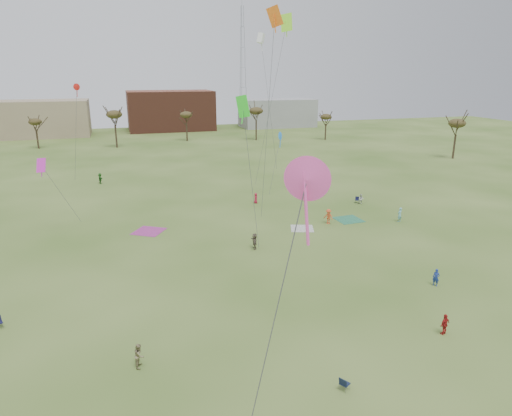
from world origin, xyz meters
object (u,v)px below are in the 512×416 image
object	(u,v)px
spectator_fore_a	(445,324)
camp_chair_right	(357,201)
radio_tower	(242,67)
flyer_near_right	(436,277)
camp_chair_center	(344,386)

from	to	relation	value
spectator_fore_a	camp_chair_right	distance (m)	33.08
spectator_fore_a	radio_tower	xyz separation A→B (m)	(21.06, 128.67, 18.44)
flyer_near_right	radio_tower	bearing A→B (deg)	138.24
camp_chair_center	camp_chair_right	world-z (taller)	same
radio_tower	spectator_fore_a	bearing A→B (deg)	-99.30
camp_chair_right	radio_tower	distance (m)	99.72
spectator_fore_a	camp_chair_right	bearing A→B (deg)	-125.77
flyer_near_right	spectator_fore_a	xyz separation A→B (m)	(-4.35, -6.49, 0.01)
camp_chair_center	radio_tower	bearing A→B (deg)	-43.93
camp_chair_center	camp_chair_right	bearing A→B (deg)	-61.09
spectator_fore_a	flyer_near_right	bearing A→B (deg)	-140.80
radio_tower	flyer_near_right	bearing A→B (deg)	-97.79
camp_chair_right	radio_tower	bearing A→B (deg)	119.18
spectator_fore_a	camp_chair_center	distance (m)	9.94
camp_chair_center	camp_chair_right	distance (m)	39.90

